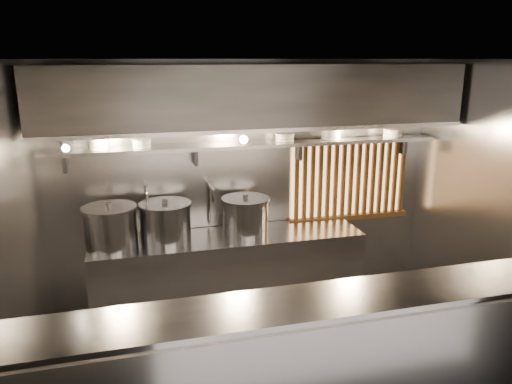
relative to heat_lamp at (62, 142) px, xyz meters
name	(u,v)px	position (x,y,z in m)	size (l,w,h in m)	color
floor	(285,361)	(1.90, -0.85, -2.07)	(4.50, 4.50, 0.00)	black
ceiling	(290,59)	(1.90, -0.85, 0.73)	(4.50, 4.50, 0.00)	black
wall_back	(246,183)	(1.90, 0.65, -0.67)	(4.50, 4.50, 0.00)	gray
wall_left	(11,246)	(-0.35, -0.85, -0.67)	(3.00, 3.00, 0.00)	gray
wall_right	(501,204)	(4.15, -0.85, -0.67)	(3.00, 3.00, 0.00)	gray
serving_counter	(326,367)	(1.90, -1.81, -1.50)	(4.50, 0.56, 1.13)	#949499
cooking_bench	(229,274)	(1.60, 0.28, -1.62)	(3.00, 0.70, 0.90)	#949499
bowl_shelf	(250,145)	(1.90, 0.47, -0.19)	(4.40, 0.34, 0.04)	#949499
exhaust_hood	(255,96)	(1.90, 0.25, 0.36)	(4.40, 0.81, 0.65)	#2D2D30
wood_screen	(350,179)	(3.20, 0.60, -0.69)	(1.56, 0.09, 1.04)	#FFBD72
faucet_left	(147,201)	(0.75, 0.52, -0.76)	(0.04, 0.30, 0.50)	silver
faucet_right	(210,196)	(1.45, 0.52, -0.76)	(0.04, 0.30, 0.50)	silver
heat_lamp	(62,142)	(0.00, 0.00, 0.00)	(0.25, 0.35, 0.20)	#949499
pendant_bulb	(244,139)	(1.80, 0.35, -0.11)	(0.09, 0.09, 0.19)	#2D2D30
stock_pot_left	(166,222)	(0.93, 0.32, -0.95)	(0.59, 0.59, 0.46)	#949499
stock_pot_mid	(110,227)	(0.36, 0.27, -0.94)	(0.67, 0.67, 0.48)	#949499
stock_pot_right	(246,216)	(1.81, 0.32, -0.96)	(0.62, 0.62, 0.46)	#949499
bowl_stack_0	(98,141)	(0.30, 0.47, -0.08)	(0.21, 0.21, 0.17)	silver
bowl_stack_1	(142,143)	(0.73, 0.47, -0.12)	(0.20, 0.20, 0.09)	silver
bowl_stack_2	(285,137)	(2.30, 0.47, -0.12)	(0.22, 0.22, 0.09)	silver
bowl_stack_3	(331,134)	(2.86, 0.47, -0.10)	(0.23, 0.23, 0.13)	silver
bowl_stack_4	(393,133)	(3.66, 0.47, -0.12)	(0.23, 0.23, 0.09)	silver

